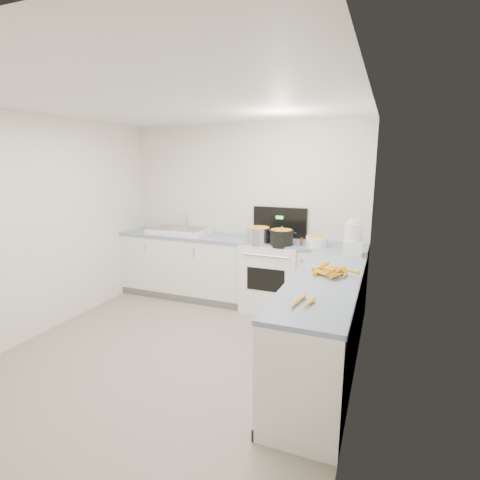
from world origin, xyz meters
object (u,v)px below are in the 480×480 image
at_px(steel_pot, 259,236).
at_px(spice_jar, 309,244).
at_px(mixing_bowl, 317,241).
at_px(sink, 179,231).
at_px(stove, 273,275).
at_px(extract_bottle, 301,242).
at_px(food_processor, 353,240).
at_px(black_pot, 281,238).

xyz_separation_m(steel_pot, spice_jar, (0.67, -0.03, -0.05)).
xyz_separation_m(steel_pot, mixing_bowl, (0.74, 0.06, -0.03)).
xyz_separation_m(sink, spice_jar, (1.96, -0.21, 0.00)).
xyz_separation_m(stove, sink, (-1.45, 0.02, 0.50)).
xyz_separation_m(extract_bottle, food_processor, (0.64, -0.28, 0.13)).
xyz_separation_m(mixing_bowl, spice_jar, (-0.08, -0.09, -0.02)).
relative_size(sink, black_pot, 2.90).
distance_m(black_pot, extract_bottle, 0.26).
height_order(black_pot, extract_bottle, black_pot).
distance_m(black_pot, mixing_bowl, 0.44).
relative_size(black_pot, food_processor, 0.72).
relative_size(sink, extract_bottle, 8.73).
bearing_deg(mixing_bowl, sink, 176.70).
distance_m(steel_pot, extract_bottle, 0.56).
distance_m(mixing_bowl, food_processor, 0.56).
height_order(black_pot, mixing_bowl, black_pot).
xyz_separation_m(steel_pot, food_processor, (1.20, -0.25, 0.09)).
bearing_deg(sink, spice_jar, -6.09).
bearing_deg(steel_pot, stove, 45.86).
height_order(steel_pot, spice_jar, steel_pot).
height_order(black_pot, food_processor, food_processor).
relative_size(sink, steel_pot, 2.84).
bearing_deg(mixing_bowl, black_pot, -170.99).
xyz_separation_m(sink, steel_pot, (1.29, -0.18, 0.05)).
height_order(steel_pot, food_processor, food_processor).
relative_size(black_pot, extract_bottle, 3.01).
xyz_separation_m(sink, black_pot, (1.60, -0.19, 0.05)).
distance_m(stove, mixing_bowl, 0.80).
bearing_deg(mixing_bowl, steel_pot, -175.44).
bearing_deg(sink, stove, -0.62).
height_order(mixing_bowl, extract_bottle, mixing_bowl).
relative_size(mixing_bowl, food_processor, 0.66).
height_order(sink, extract_bottle, sink).
distance_m(steel_pot, black_pot, 0.31).
bearing_deg(mixing_bowl, stove, 170.18).
height_order(black_pot, spice_jar, black_pot).
xyz_separation_m(mixing_bowl, extract_bottle, (-0.19, -0.03, -0.01)).
bearing_deg(steel_pot, spice_jar, -2.77).
bearing_deg(mixing_bowl, extract_bottle, -170.60).
xyz_separation_m(mixing_bowl, food_processor, (0.45, -0.31, 0.11)).
bearing_deg(sink, steel_pot, -7.79).
bearing_deg(spice_jar, sink, 173.91).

